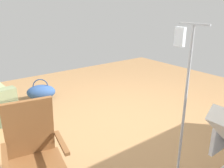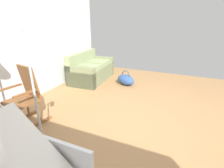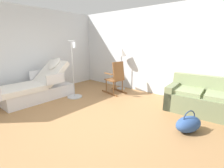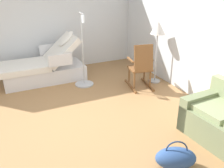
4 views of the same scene
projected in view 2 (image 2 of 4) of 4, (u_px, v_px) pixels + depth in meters
ground_plane at (139, 126)px, 2.99m from camera, size 7.02×7.02×0.00m
back_wall at (18, 41)px, 3.53m from camera, size 5.82×0.10×2.70m
couch at (91, 70)px, 5.22m from camera, size 1.65×0.95×0.85m
rocking_chair at (25, 97)px, 2.92m from camera, size 0.83×0.60×1.05m
duffel_bag at (126, 80)px, 4.84m from camera, size 0.52×0.64×0.43m
iv_pole at (46, 157)px, 1.97m from camera, size 0.44×0.44×1.69m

